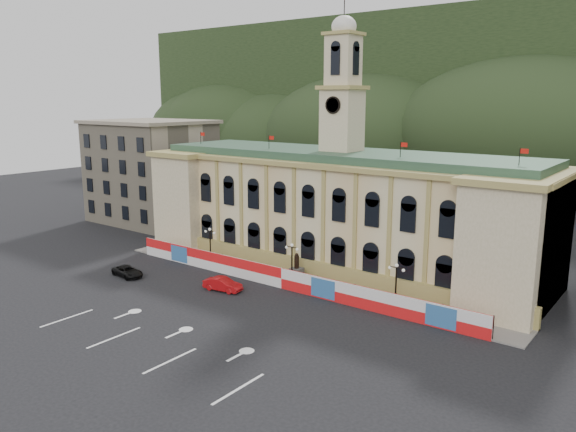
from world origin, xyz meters
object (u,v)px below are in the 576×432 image
Objects in this scene: red_sedan at (223,284)px; black_suv at (128,271)px; statue at (297,273)px; lamp_center at (292,260)px.

red_sedan reaches higher than black_suv.
black_suv is (-18.59, -11.38, -0.52)m from statue.
lamp_center is at bearing -90.00° from statue.
red_sedan is at bearing -126.13° from lamp_center.
statue is at bearing 90.00° from lamp_center.
lamp_center is 8.89m from red_sedan.
lamp_center is (0.00, -1.00, 1.89)m from statue.
statue is 0.74× the size of red_sedan.
lamp_center is 1.03× the size of red_sedan.
statue is at bearing -41.86° from red_sedan.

